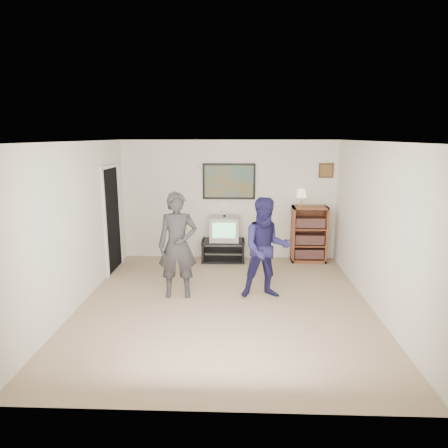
# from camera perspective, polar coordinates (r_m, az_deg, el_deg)

# --- Properties ---
(room_shell) EXTENTS (4.51, 5.00, 2.51)m
(room_shell) POSITION_cam_1_polar(r_m,az_deg,el_deg) (6.32, 0.24, 0.34)
(room_shell) COLOR #8A7557
(room_shell) RESTS_ON ground
(media_stand) EXTENTS (0.90, 0.51, 0.45)m
(media_stand) POSITION_cam_1_polar(r_m,az_deg,el_deg) (8.40, -0.11, -3.80)
(media_stand) COLOR black
(media_stand) RESTS_ON room_shell
(crt_television) EXTENTS (0.60, 0.50, 0.50)m
(crt_television) POSITION_cam_1_polar(r_m,az_deg,el_deg) (8.28, 0.06, -0.64)
(crt_television) COLOR #A7A6A2
(crt_television) RESTS_ON media_stand
(bookshelf) EXTENTS (0.71, 0.41, 1.17)m
(bookshelf) POSITION_cam_1_polar(r_m,az_deg,el_deg) (8.48, 12.03, -1.41)
(bookshelf) COLOR brown
(bookshelf) RESTS_ON room_shell
(table_lamp) EXTENTS (0.22, 0.22, 0.35)m
(table_lamp) POSITION_cam_1_polar(r_m,az_deg,el_deg) (8.35, 11.01, 3.73)
(table_lamp) COLOR #FFF2C1
(table_lamp) RESTS_ON bookshelf
(person_tall) EXTENTS (0.67, 0.47, 1.72)m
(person_tall) POSITION_cam_1_polar(r_m,az_deg,el_deg) (6.45, -6.63, -3.06)
(person_tall) COLOR #2D2D2F
(person_tall) RESTS_ON room_shell
(person_short) EXTENTS (0.86, 0.71, 1.64)m
(person_short) POSITION_cam_1_polar(r_m,az_deg,el_deg) (6.42, 6.03, -3.48)
(person_short) COLOR #1C1A48
(person_short) RESTS_ON room_shell
(controller_left) EXTENTS (0.04, 0.12, 0.04)m
(controller_left) POSITION_cam_1_polar(r_m,az_deg,el_deg) (6.53, -6.01, 0.59)
(controller_left) COLOR white
(controller_left) RESTS_ON person_tall
(controller_right) EXTENTS (0.04, 0.12, 0.03)m
(controller_right) POSITION_cam_1_polar(r_m,az_deg,el_deg) (6.54, 5.66, -0.60)
(controller_right) COLOR white
(controller_right) RESTS_ON person_short
(poster) EXTENTS (1.10, 0.03, 0.75)m
(poster) POSITION_cam_1_polar(r_m,az_deg,el_deg) (8.36, 0.71, 6.10)
(poster) COLOR black
(poster) RESTS_ON room_shell
(air_vent) EXTENTS (0.28, 0.02, 0.14)m
(air_vent) POSITION_cam_1_polar(r_m,az_deg,el_deg) (8.36, -3.09, 8.16)
(air_vent) COLOR white
(air_vent) RESTS_ON room_shell
(small_picture) EXTENTS (0.30, 0.03, 0.30)m
(small_picture) POSITION_cam_1_polar(r_m,az_deg,el_deg) (8.53, 14.39, 7.40)
(small_picture) COLOR #472616
(small_picture) RESTS_ON room_shell
(doorway) EXTENTS (0.03, 0.85, 2.00)m
(doorway) POSITION_cam_1_polar(r_m,az_deg,el_deg) (7.97, -15.73, 0.59)
(doorway) COLOR black
(doorway) RESTS_ON room_shell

